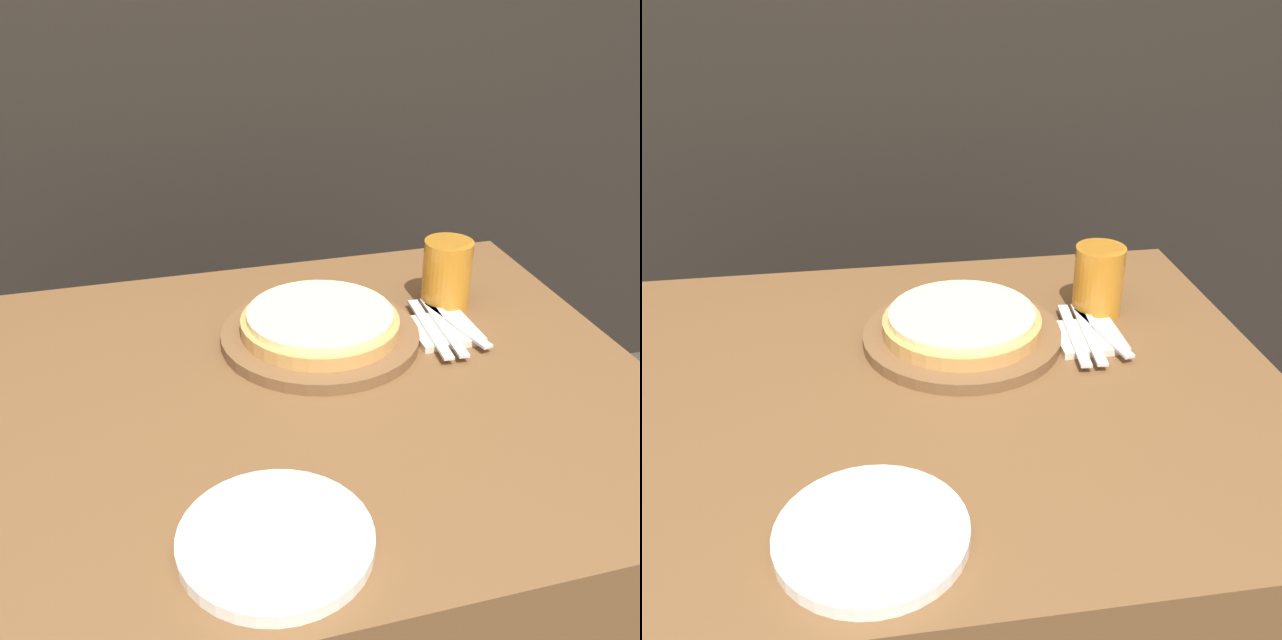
{
  "view_description": "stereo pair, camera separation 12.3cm",
  "coord_description": "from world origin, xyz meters",
  "views": [
    {
      "loc": [
        -0.21,
        -0.92,
        1.38
      ],
      "look_at": [
        0.08,
        0.12,
        0.79
      ],
      "focal_mm": 42.0,
      "sensor_mm": 36.0,
      "label": 1
    },
    {
      "loc": [
        -0.09,
        -0.95,
        1.38
      ],
      "look_at": [
        0.08,
        0.12,
        0.79
      ],
      "focal_mm": 42.0,
      "sensor_mm": 36.0,
      "label": 2
    }
  ],
  "objects": [
    {
      "name": "spoon",
      "position": [
        0.31,
        0.09,
        0.77
      ],
      "size": [
        0.05,
        0.17,
        0.0
      ],
      "color": "silver",
      "rests_on": "napkin_stack"
    },
    {
      "name": "dinner_plate",
      "position": [
        -0.09,
        -0.31,
        0.76
      ],
      "size": [
        0.22,
        0.22,
        0.02
      ],
      "color": "white",
      "rests_on": "dining_table"
    },
    {
      "name": "beer_glass",
      "position": [
        0.33,
        0.18,
        0.82
      ],
      "size": [
        0.09,
        0.09,
        0.13
      ],
      "color": "#B7701E",
      "rests_on": "dining_table"
    },
    {
      "name": "dining_table",
      "position": [
        0.0,
        0.0,
        0.38
      ],
      "size": [
        1.11,
        0.89,
        0.75
      ],
      "color": "brown",
      "rests_on": "ground_plane"
    },
    {
      "name": "napkin_stack",
      "position": [
        0.29,
        0.09,
        0.76
      ],
      "size": [
        0.11,
        0.11,
        0.01
      ],
      "color": "beige",
      "rests_on": "dining_table"
    },
    {
      "name": "dinner_knife",
      "position": [
        0.29,
        0.09,
        0.77
      ],
      "size": [
        0.03,
        0.21,
        0.0
      ],
      "color": "silver",
      "rests_on": "napkin_stack"
    },
    {
      "name": "pizza_on_board",
      "position": [
        0.08,
        0.12,
        0.78
      ],
      "size": [
        0.33,
        0.33,
        0.06
      ],
      "color": "brown",
      "rests_on": "dining_table"
    },
    {
      "name": "fork",
      "position": [
        0.26,
        0.09,
        0.77
      ],
      "size": [
        0.04,
        0.21,
        0.0
      ],
      "color": "silver",
      "rests_on": "napkin_stack"
    }
  ]
}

